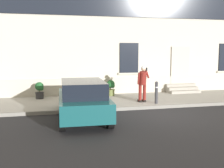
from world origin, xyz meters
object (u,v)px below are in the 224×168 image
hatchback_car_teal (83,99)px  planter_cream (77,89)px  planter_olive (111,87)px  planter_charcoal (40,90)px  person_on_phone (143,81)px  bollard_near_person (156,92)px

hatchback_car_teal → planter_cream: (0.16, 4.04, -0.18)m
planter_cream → planter_olive: same height
planter_cream → planter_olive: size_ratio=1.00×
hatchback_car_teal → planter_charcoal: bearing=112.8°
hatchback_car_teal → person_on_phone: size_ratio=2.36×
bollard_near_person → planter_charcoal: size_ratio=1.22×
bollard_near_person → planter_cream: size_ratio=1.22×
hatchback_car_teal → planter_charcoal: 4.46m
bollard_near_person → planter_olive: bearing=120.5°
hatchback_car_teal → planter_charcoal: (-1.73, 4.11, -0.18)m
hatchback_car_teal → bollard_near_person: size_ratio=3.95×
hatchback_car_teal → planter_olive: hatchback_car_teal is taller
bollard_near_person → planter_charcoal: (-5.36, 2.56, -0.11)m
planter_cream → planter_olive: 1.90m
bollard_near_person → planter_charcoal: bearing=154.4°
person_on_phone → planter_cream: bearing=160.6°
bollard_near_person → person_on_phone: 0.82m
bollard_near_person → planter_cream: 4.27m
person_on_phone → planter_olive: size_ratio=2.03×
hatchback_car_teal → planter_cream: hatchback_car_teal is taller
person_on_phone → planter_olive: person_on_phone is taller
planter_charcoal → planter_olive: size_ratio=1.00×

